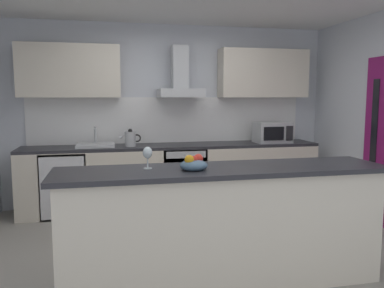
{
  "coord_description": "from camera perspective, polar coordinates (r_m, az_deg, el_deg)",
  "views": [
    {
      "loc": [
        -0.92,
        -3.76,
        1.57
      ],
      "look_at": [
        0.0,
        0.44,
        1.05
      ],
      "focal_mm": 36.67,
      "sensor_mm": 36.0,
      "label": 1
    }
  ],
  "objects": [
    {
      "name": "wine_glass",
      "position": [
        3.14,
        -6.48,
        -1.37
      ],
      "size": [
        0.08,
        0.08,
        0.18
      ],
      "color": "silver",
      "rests_on": "counter_island"
    },
    {
      "name": "upper_cabinets",
      "position": [
        5.62,
        -3.0,
        10.36
      ],
      "size": [
        4.08,
        0.32,
        0.7
      ],
      "color": "beige"
    },
    {
      "name": "kettle",
      "position": [
        5.36,
        -8.96,
        0.77
      ],
      "size": [
        0.29,
        0.15,
        0.24
      ],
      "color": "#B7BABC",
      "rests_on": "counter_back"
    },
    {
      "name": "counter_island",
      "position": [
        3.33,
        4.57,
        -11.79
      ],
      "size": [
        2.73,
        0.64,
        1.0
      ],
      "color": "beige",
      "rests_on": "ground"
    },
    {
      "name": "backsplash_tile",
      "position": [
        5.77,
        -3.21,
        3.52
      ],
      "size": [
        3.99,
        0.02,
        0.66
      ],
      "primitive_type": "cube",
      "color": "white"
    },
    {
      "name": "counter_back",
      "position": [
        5.57,
        -2.65,
        -4.7
      ],
      "size": [
        4.14,
        0.6,
        0.9
      ],
      "color": "beige",
      "rests_on": "ground"
    },
    {
      "name": "sink",
      "position": [
        5.41,
        -13.87,
        -0.12
      ],
      "size": [
        0.5,
        0.4,
        0.26
      ],
      "color": "silver",
      "rests_on": "counter_back"
    },
    {
      "name": "refrigerator",
      "position": [
        5.5,
        -18.0,
        -5.45
      ],
      "size": [
        0.58,
        0.6,
        0.85
      ],
      "color": "white",
      "rests_on": "ground"
    },
    {
      "name": "wall_back",
      "position": [
        5.84,
        -3.33,
        4.24
      ],
      "size": [
        5.7,
        0.12,
        2.6
      ],
      "primitive_type": "cube",
      "color": "silver",
      "rests_on": "ground"
    },
    {
      "name": "range_hood",
      "position": [
        5.59,
        -1.74,
        9.13
      ],
      "size": [
        0.62,
        0.45,
        0.72
      ],
      "color": "#B7BABC"
    },
    {
      "name": "fruit_bowl",
      "position": [
        3.09,
        0.25,
        -2.94
      ],
      "size": [
        0.22,
        0.22,
        0.13
      ],
      "color": "slate",
      "rests_on": "counter_island"
    },
    {
      "name": "oven",
      "position": [
        5.57,
        -1.44,
        -4.6
      ],
      "size": [
        0.6,
        0.62,
        0.8
      ],
      "color": "slate",
      "rests_on": "ground"
    },
    {
      "name": "microwave",
      "position": [
        5.86,
        11.61,
        1.67
      ],
      "size": [
        0.5,
        0.38,
        0.3
      ],
      "color": "#B7BABC",
      "rests_on": "counter_back"
    },
    {
      "name": "ground",
      "position": [
        4.18,
        1.3,
        -15.31
      ],
      "size": [
        5.7,
        4.88,
        0.02
      ],
      "primitive_type": "cube",
      "color": "gray"
    }
  ]
}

